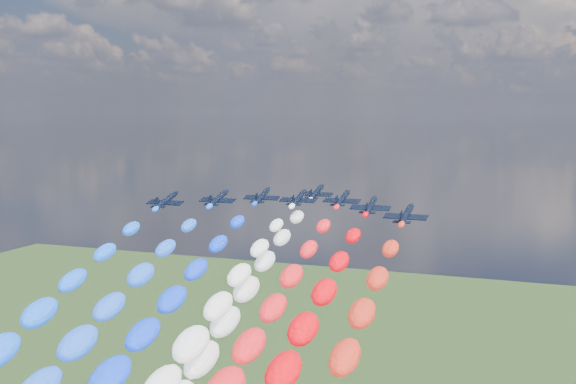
% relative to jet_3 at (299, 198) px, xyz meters
% --- Properties ---
extents(jet_0, '(8.15, 11.11, 5.12)m').
position_rel_jet_3_xyz_m(jet_0, '(-25.12, -13.69, 0.00)').
color(jet_0, black).
extents(jet_1, '(8.17, 11.13, 5.12)m').
position_rel_jet_3_xyz_m(jet_1, '(-16.41, -6.30, 0.00)').
color(jet_1, black).
extents(jet_2, '(8.65, 11.47, 5.12)m').
position_rel_jet_3_xyz_m(jet_2, '(-9.15, 1.32, 0.00)').
color(jet_2, black).
extents(jet_3, '(8.25, 11.19, 5.12)m').
position_rel_jet_3_xyz_m(jet_3, '(0.00, 0.00, 0.00)').
color(jet_3, black).
extents(jet_4, '(8.30, 11.22, 5.12)m').
position_rel_jet_3_xyz_m(jet_4, '(0.09, 12.17, 0.00)').
color(jet_4, black).
extents(jet_5, '(8.35, 11.26, 5.12)m').
position_rel_jet_3_xyz_m(jet_5, '(9.24, 2.32, 0.00)').
color(jet_5, black).
extents(jet_6, '(8.39, 11.29, 5.12)m').
position_rel_jet_3_xyz_m(jet_6, '(17.71, -6.45, 0.00)').
color(jet_6, black).
extents(jet_7, '(8.55, 11.40, 5.12)m').
position_rel_jet_3_xyz_m(jet_7, '(26.77, -16.27, 0.00)').
color(jet_7, black).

